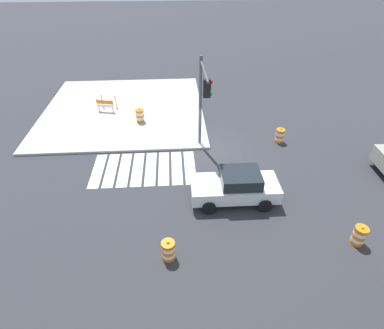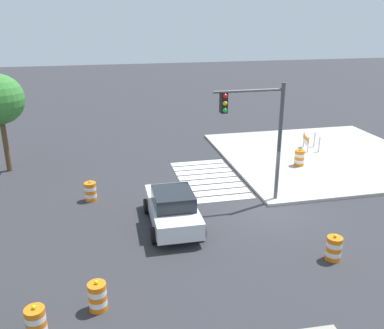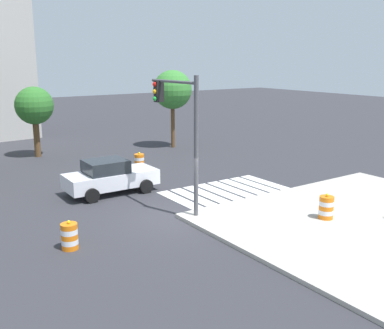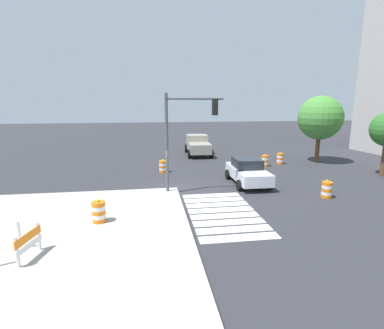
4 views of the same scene
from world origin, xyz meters
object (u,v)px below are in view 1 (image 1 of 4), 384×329
(sports_car, at_px, (236,186))
(traffic_barrel_on_sidewalk, at_px, (140,115))
(traffic_barrel_crosswalk_end, at_px, (359,235))
(traffic_barrel_median_far, at_px, (168,250))
(construction_barricade, at_px, (106,103))
(traffic_barrel_near_corner, at_px, (280,136))
(traffic_light_pole, at_px, (203,94))

(sports_car, bearing_deg, traffic_barrel_on_sidewalk, -57.72)
(traffic_barrel_crosswalk_end, bearing_deg, traffic_barrel_median_far, 1.71)
(construction_barricade, bearing_deg, traffic_barrel_median_far, 108.60)
(traffic_barrel_crosswalk_end, xyz_separation_m, construction_barricade, (12.73, -13.48, 0.27))
(construction_barricade, bearing_deg, traffic_barrel_near_corner, 156.74)
(traffic_barrel_crosswalk_end, relative_size, traffic_barrel_on_sidewalk, 1.00)
(construction_barricade, bearing_deg, sports_car, 127.65)
(sports_car, relative_size, traffic_barrel_on_sidewalk, 4.24)
(traffic_barrel_median_far, relative_size, traffic_light_pole, 0.19)
(traffic_barrel_near_corner, distance_m, construction_barricade, 12.86)
(traffic_barrel_crosswalk_end, bearing_deg, traffic_barrel_on_sidewalk, -48.93)
(sports_car, bearing_deg, traffic_barrel_crosswalk_end, 146.51)
(traffic_barrel_on_sidewalk, distance_m, traffic_light_pole, 6.75)
(traffic_barrel_on_sidewalk, height_order, traffic_light_pole, traffic_light_pole)
(traffic_barrel_on_sidewalk, height_order, construction_barricade, traffic_barrel_on_sidewalk)
(traffic_barrel_median_far, distance_m, construction_barricade, 14.48)
(traffic_light_pole, bearing_deg, traffic_barrel_median_far, 74.70)
(traffic_barrel_crosswalk_end, bearing_deg, construction_barricade, -46.64)
(sports_car, relative_size, traffic_barrel_near_corner, 4.24)
(traffic_barrel_crosswalk_end, distance_m, traffic_barrel_median_far, 8.12)
(traffic_barrel_on_sidewalk, bearing_deg, construction_barricade, -35.88)
(traffic_light_pole, bearing_deg, traffic_barrel_on_sidewalk, -47.12)
(traffic_barrel_median_far, height_order, construction_barricade, construction_barricade)
(traffic_barrel_crosswalk_end, xyz_separation_m, traffic_barrel_median_far, (8.11, 0.24, 0.00))
(construction_barricade, bearing_deg, traffic_barrel_crosswalk_end, 133.36)
(sports_car, relative_size, traffic_barrel_median_far, 4.24)
(sports_car, relative_size, traffic_light_pole, 0.79)
(traffic_barrel_median_far, relative_size, traffic_barrel_on_sidewalk, 1.00)
(sports_car, height_order, traffic_barrel_on_sidewalk, sports_car)
(traffic_barrel_median_far, bearing_deg, traffic_barrel_near_corner, -129.79)
(traffic_barrel_near_corner, bearing_deg, traffic_light_pole, 12.67)
(traffic_barrel_crosswalk_end, xyz_separation_m, traffic_light_pole, (6.06, -7.24, 3.46))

